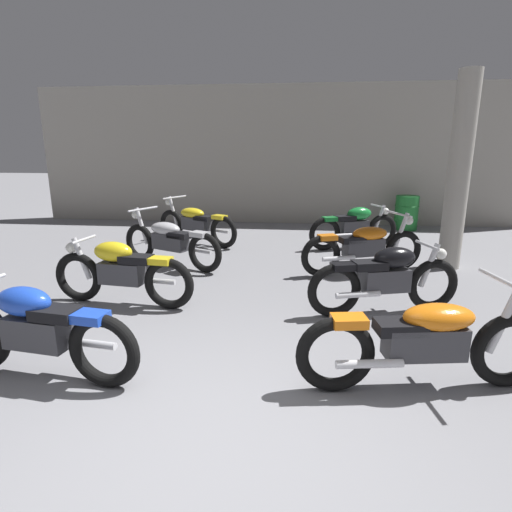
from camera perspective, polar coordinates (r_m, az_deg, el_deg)
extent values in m
plane|color=gray|center=(3.15, -7.29, -25.21)|extent=(60.00, 60.00, 0.00)
cube|color=#9E998E|center=(11.48, 3.38, 13.52)|extent=(13.24, 0.24, 3.60)
cylinder|color=#9E998E|center=(7.72, 25.96, 10.11)|extent=(0.36, 0.36, 3.20)
torus|color=black|center=(3.86, -20.05, -12.09)|extent=(0.68, 0.20, 0.67)
cube|color=#38383D|center=(4.20, -27.67, -9.21)|extent=(0.60, 0.31, 0.28)
ellipsoid|color=blue|center=(4.17, -29.16, -5.43)|extent=(0.55, 0.35, 0.26)
cube|color=black|center=(3.99, -25.62, -7.08)|extent=(0.43, 0.29, 0.10)
cube|color=blue|center=(3.79, -21.72, -7.75)|extent=(0.30, 0.23, 0.08)
cylinder|color=silver|center=(4.10, -21.98, -10.98)|extent=(0.55, 0.14, 0.07)
torus|color=black|center=(6.06, -23.08, -2.65)|extent=(0.68, 0.18, 0.67)
torus|color=black|center=(5.41, -11.81, -3.75)|extent=(0.68, 0.18, 0.67)
cylinder|color=silver|center=(5.95, -22.70, -0.32)|extent=(0.25, 0.10, 0.56)
cube|color=#38383D|center=(5.68, -17.85, -2.22)|extent=(0.60, 0.30, 0.28)
ellipsoid|color=yellow|center=(5.66, -18.94, 0.57)|extent=(0.55, 0.34, 0.26)
cube|color=black|center=(5.52, -16.04, -0.41)|extent=(0.42, 0.28, 0.10)
cube|color=yellow|center=(5.37, -12.95, -0.62)|extent=(0.30, 0.23, 0.08)
cylinder|color=silver|center=(5.86, -22.47, 2.10)|extent=(0.09, 0.48, 0.04)
sphere|color=white|center=(6.00, -23.92, 1.05)|extent=(0.14, 0.14, 0.14)
cylinder|color=silver|center=(5.64, -13.58, -3.33)|extent=(0.55, 0.13, 0.07)
torus|color=black|center=(7.91, -15.58, 1.82)|extent=(0.65, 0.38, 0.67)
torus|color=black|center=(6.91, -7.00, 0.45)|extent=(0.65, 0.38, 0.67)
cylinder|color=silver|center=(7.79, -15.33, 3.98)|extent=(0.28, 0.18, 0.66)
cube|color=#38383D|center=(7.36, -11.62, 1.94)|extent=(0.70, 0.50, 0.28)
ellipsoid|color=#B7B7BC|center=(7.39, -12.28, 3.69)|extent=(0.68, 0.54, 0.22)
cube|color=black|center=(7.19, -10.39, 2.84)|extent=(0.46, 0.39, 0.10)
cube|color=#B7B7BC|center=(6.90, -7.73, 2.97)|extent=(0.34, 0.30, 0.08)
cylinder|color=silver|center=(7.70, -15.17, 6.21)|extent=(0.32, 0.63, 0.04)
sphere|color=white|center=(7.86, -16.13, 5.42)|extent=(0.14, 0.14, 0.14)
cylinder|color=silver|center=(7.16, -7.93, 0.76)|extent=(0.53, 0.30, 0.07)
torus|color=black|center=(9.57, -11.47, 4.22)|extent=(0.64, 0.41, 0.67)
torus|color=black|center=(8.57, -4.45, 3.28)|extent=(0.64, 0.41, 0.67)
cylinder|color=silver|center=(9.46, -11.22, 6.02)|extent=(0.27, 0.19, 0.66)
cube|color=#38383D|center=(9.03, -8.17, 4.41)|extent=(0.69, 0.52, 0.28)
ellipsoid|color=yellow|center=(9.07, -8.69, 5.83)|extent=(0.68, 0.57, 0.22)
cube|color=black|center=(8.86, -7.16, 5.17)|extent=(0.47, 0.40, 0.10)
cube|color=yellow|center=(8.58, -5.01, 5.31)|extent=(0.34, 0.31, 0.08)
cylinder|color=silver|center=(9.38, -11.06, 7.87)|extent=(0.35, 0.62, 0.04)
sphere|color=white|center=(9.54, -11.87, 7.21)|extent=(0.14, 0.14, 0.14)
cylinder|color=silver|center=(8.83, -5.18, 3.46)|extent=(0.52, 0.32, 0.07)
torus|color=black|center=(4.24, 31.30, -10.96)|extent=(0.68, 0.22, 0.67)
torus|color=black|center=(3.64, 10.77, -13.10)|extent=(0.68, 0.22, 0.67)
cylinder|color=silver|center=(4.08, 30.93, -7.13)|extent=(0.28, 0.11, 0.66)
cube|color=#38383D|center=(3.83, 22.01, -10.79)|extent=(0.69, 0.34, 0.28)
ellipsoid|color=orange|center=(3.79, 23.71, -7.63)|extent=(0.64, 0.41, 0.22)
cube|color=black|center=(3.69, 19.08, -9.12)|extent=(0.43, 0.30, 0.10)
cube|color=orange|center=(3.53, 12.60, -8.67)|extent=(0.31, 0.24, 0.08)
cylinder|color=silver|center=(3.95, 30.79, -3.00)|extent=(0.15, 0.68, 0.04)
cylinder|color=silver|center=(3.60, 15.24, -14.03)|extent=(0.55, 0.16, 0.07)
torus|color=black|center=(5.71, 23.00, -3.66)|extent=(0.67, 0.29, 0.67)
torus|color=black|center=(5.14, 10.64, -4.68)|extent=(0.67, 0.29, 0.67)
cylinder|color=silver|center=(5.60, 22.57, -1.19)|extent=(0.25, 0.13, 0.56)
cube|color=#38383D|center=(5.36, 17.23, -3.15)|extent=(0.62, 0.39, 0.28)
ellipsoid|color=black|center=(5.34, 18.41, -0.21)|extent=(0.58, 0.41, 0.26)
cube|color=black|center=(5.21, 15.23, -1.22)|extent=(0.45, 0.34, 0.10)
cube|color=black|center=(5.09, 11.85, -1.40)|extent=(0.32, 0.27, 0.08)
cylinder|color=silver|center=(5.51, 22.31, 1.38)|extent=(0.17, 0.47, 0.04)
sphere|color=white|center=(5.64, 23.92, 0.26)|extent=(0.14, 0.14, 0.14)
cylinder|color=silver|center=(5.12, 13.76, -5.15)|extent=(0.55, 0.22, 0.07)
torus|color=black|center=(7.45, 19.45, 0.76)|extent=(0.66, 0.35, 0.67)
torus|color=black|center=(6.72, 8.85, -0.01)|extent=(0.66, 0.35, 0.67)
cylinder|color=silver|center=(7.34, 19.14, 3.07)|extent=(0.28, 0.17, 0.66)
cube|color=#38383D|center=(7.03, 14.48, 1.18)|extent=(0.70, 0.47, 0.28)
ellipsoid|color=orange|center=(7.04, 15.30, 2.97)|extent=(0.68, 0.52, 0.22)
cube|color=black|center=(6.90, 12.96, 2.21)|extent=(0.46, 0.37, 0.10)
cube|color=orange|center=(6.69, 9.73, 2.53)|extent=(0.33, 0.29, 0.08)
cylinder|color=silver|center=(7.26, 18.95, 5.45)|extent=(0.28, 0.65, 0.04)
sphere|color=white|center=(7.39, 20.16, 4.55)|extent=(0.14, 0.14, 0.14)
cylinder|color=silver|center=(6.72, 11.24, -0.30)|extent=(0.54, 0.27, 0.07)
torus|color=black|center=(9.10, 16.80, 3.36)|extent=(0.66, 0.36, 0.67)
torus|color=black|center=(8.47, 9.36, 2.99)|extent=(0.66, 0.36, 0.67)
cylinder|color=silver|center=(9.01, 16.49, 4.96)|extent=(0.25, 0.16, 0.56)
cube|color=#38383D|center=(8.75, 13.25, 3.83)|extent=(0.62, 0.44, 0.28)
ellipsoid|color=#197F33|center=(8.75, 13.93, 5.66)|extent=(0.59, 0.46, 0.26)
cube|color=black|center=(8.61, 12.04, 5.08)|extent=(0.46, 0.38, 0.10)
cube|color=#197F33|center=(8.46, 10.06, 5.01)|extent=(0.34, 0.29, 0.08)
cylinder|color=silver|center=(8.94, 16.28, 6.59)|extent=(0.22, 0.46, 0.04)
sphere|color=white|center=(9.07, 17.30, 5.85)|extent=(0.14, 0.14, 0.14)
cylinder|color=silver|center=(8.47, 11.26, 2.77)|extent=(0.53, 0.28, 0.07)
cylinder|color=#1E722D|center=(11.19, 19.87, 5.59)|extent=(0.56, 0.56, 0.85)
torus|color=#1E722D|center=(11.17, 19.94, 6.45)|extent=(0.59, 0.59, 0.03)
torus|color=#1E722D|center=(11.22, 19.79, 4.73)|extent=(0.59, 0.59, 0.03)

